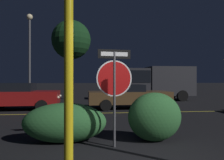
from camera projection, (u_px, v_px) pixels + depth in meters
road_center_stripe at (110, 113)px, 10.70m from camera, size 32.65×0.12×0.01m
stop_sign at (114, 79)px, 5.24m from camera, size 0.87×0.11×2.34m
yellow_pole_left at (69, 87)px, 3.22m from camera, size 0.14×0.14×3.01m
hedge_bush_1 at (65, 123)px, 5.62m from camera, size 2.14×0.98×1.02m
hedge_bush_2 at (155, 117)px, 5.75m from camera, size 1.41×0.98×1.28m
passing_car_1 at (20, 96)px, 11.91m from camera, size 4.22×2.11×1.47m
passing_car_2 at (128, 96)px, 12.51m from camera, size 4.74×2.11×1.36m
delivery_truck at (155, 81)px, 17.67m from camera, size 5.74×2.51×2.69m
street_lamp at (30, 45)px, 16.53m from camera, size 0.45×0.45×6.65m
tree_0 at (71, 40)px, 18.51m from camera, size 3.30×3.30×6.71m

